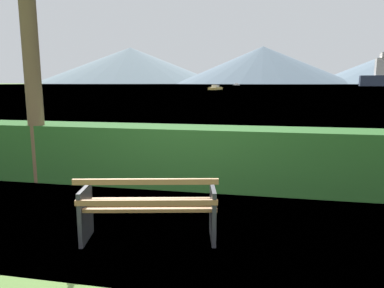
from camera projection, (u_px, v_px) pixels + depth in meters
ground_plane at (150, 239)px, 4.50m from camera, size 1400.00×1400.00×0.00m
water_surface at (261, 85)px, 303.09m from camera, size 620.00×620.00×0.00m
park_bench at (149, 208)px, 4.37m from camera, size 1.74×0.90×0.87m
hedge_row at (189, 156)px, 6.75m from camera, size 10.62×0.88×1.13m
fishing_boat_near at (237, 85)px, 251.08m from camera, size 5.20×9.03×1.48m
tender_far at (215, 88)px, 96.72m from camera, size 3.15×7.55×1.34m
distant_hills at (337, 58)px, 533.51m from camera, size 883.85×417.87×85.81m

